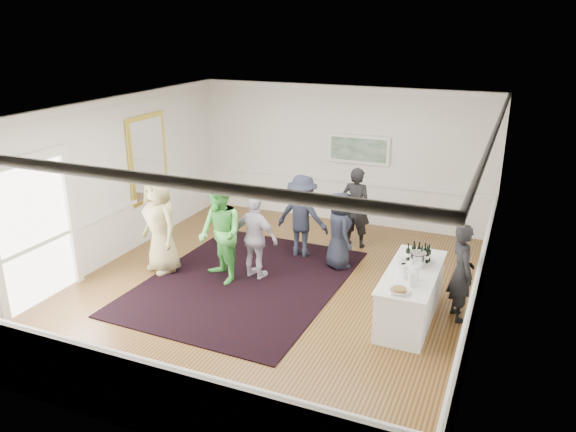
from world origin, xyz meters
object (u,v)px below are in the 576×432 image
at_px(guest_tan, 160,224).
at_px(guest_green, 220,234).
at_px(guest_dark_a, 302,216).
at_px(guest_dark_b, 356,207).
at_px(guest_lilac, 256,238).
at_px(bartender, 462,272).
at_px(nut_bowl, 399,290).
at_px(serving_table, 411,294).
at_px(ice_bucket, 418,260).
at_px(guest_navy, 339,230).

xyz_separation_m(guest_tan, guest_green, (1.26, 0.04, -0.02)).
bearing_deg(guest_dark_a, guest_dark_b, -129.40).
distance_m(guest_dark_a, guest_dark_b, 1.26).
distance_m(guest_green, guest_dark_a, 1.92).
height_order(guest_lilac, guest_dark_b, guest_dark_b).
relative_size(bartender, guest_green, 0.86).
height_order(guest_tan, nut_bowl, guest_tan).
bearing_deg(bartender, guest_tan, 67.42).
relative_size(serving_table, ice_bucket, 7.93).
distance_m(guest_lilac, ice_bucket, 3.00).
xyz_separation_m(bartender, guest_tan, (-5.46, -0.33, 0.14)).
height_order(serving_table, guest_lilac, guest_lilac).
relative_size(guest_tan, guest_lilac, 1.19).
bearing_deg(serving_table, guest_dark_b, 122.83).
relative_size(guest_lilac, nut_bowl, 5.48).
xyz_separation_m(serving_table, guest_dark_b, (-1.70, 2.64, 0.44)).
xyz_separation_m(guest_dark_a, guest_dark_b, (0.85, 0.93, 0.01)).
relative_size(bartender, guest_lilac, 1.01).
xyz_separation_m(guest_dark_a, guest_navy, (0.86, -0.24, -0.09)).
bearing_deg(guest_green, guest_lilac, 70.90).
distance_m(guest_dark_a, nut_bowl, 3.57).
bearing_deg(bartender, guest_lilac, 62.60).
distance_m(guest_tan, guest_lilac, 1.84).
distance_m(guest_green, guest_lilac, 0.66).
bearing_deg(ice_bucket, guest_dark_b, 125.49).
distance_m(guest_navy, nut_bowl, 2.83).
xyz_separation_m(serving_table, guest_green, (-3.48, 0.03, 0.51)).
xyz_separation_m(guest_tan, guest_navy, (3.05, 1.48, -0.19)).
relative_size(guest_tan, guest_green, 1.02).
xyz_separation_m(serving_table, nut_bowl, (-0.03, -0.82, 0.45)).
xyz_separation_m(serving_table, guest_navy, (-1.69, 1.46, 0.34)).
relative_size(guest_lilac, guest_dark_b, 0.92).
relative_size(serving_table, bartender, 1.28).
height_order(guest_tan, guest_dark_a, guest_tan).
bearing_deg(serving_table, guest_lilac, 172.19).
height_order(guest_dark_a, guest_dark_b, guest_dark_b).
xyz_separation_m(guest_lilac, guest_dark_b, (1.25, 2.23, 0.07)).
bearing_deg(guest_tan, guest_navy, 50.69).
xyz_separation_m(bartender, guest_lilac, (-3.67, 0.09, -0.01)).
distance_m(guest_tan, guest_green, 1.26).
height_order(guest_tan, ice_bucket, guest_tan).
bearing_deg(guest_green, guest_navy, 74.37).
relative_size(ice_bucket, nut_bowl, 0.90).
height_order(serving_table, guest_tan, guest_tan).
relative_size(serving_table, guest_lilac, 1.30).
relative_size(guest_tan, nut_bowl, 6.54).
xyz_separation_m(serving_table, guest_tan, (-4.74, -0.01, 0.53)).
height_order(guest_dark_b, ice_bucket, guest_dark_b).
xyz_separation_m(guest_tan, guest_dark_a, (2.19, 1.72, -0.10)).
height_order(serving_table, guest_navy, guest_navy).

